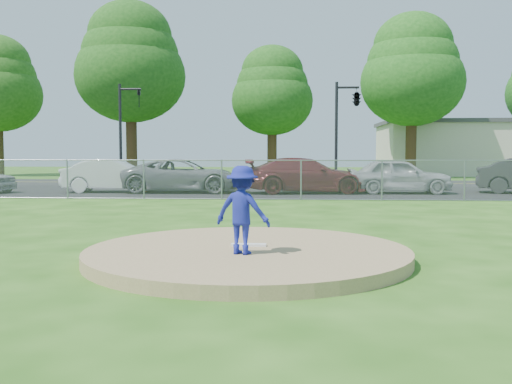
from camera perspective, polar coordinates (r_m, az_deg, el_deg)
ground at (r=19.51m, az=1.63°, el=-1.29°), size 120.00×120.00×0.00m
pitchers_mound at (r=9.60m, az=-0.83°, el=-6.20°), size 5.40×5.40×0.20m
pitching_rubber at (r=9.77m, az=-0.73°, el=-5.30°), size 0.60×0.15×0.04m
chain_link_fence at (r=21.45m, az=1.85°, el=1.19°), size 40.00×0.06×1.50m
parking_lot at (r=25.98m, az=2.22°, el=0.04°), size 50.00×8.00×0.01m
street at (r=33.47m, az=2.61°, el=0.92°), size 60.00×7.00×0.01m
commercial_building at (r=49.79m, az=21.82°, el=4.13°), size 16.40×9.40×4.30m
tree_left at (r=42.59m, az=-12.46°, el=12.61°), size 7.84×7.84×12.53m
tree_center at (r=43.70m, az=1.62°, el=10.13°), size 6.16×6.16×9.84m
tree_right at (r=42.62m, az=15.37°, el=11.75°), size 7.28×7.28×11.63m
traffic_signal_left at (r=32.87m, az=-13.02°, el=6.62°), size 1.28×0.20×5.60m
traffic_signal_center at (r=31.70m, az=9.83°, el=9.03°), size 1.42×2.48×5.60m
pitcher at (r=8.94m, az=-1.37°, el=-1.81°), size 1.01×0.77×1.39m
traffic_cone at (r=26.15m, az=-11.32°, el=0.70°), size 0.33×0.33×0.64m
parked_car_white at (r=26.33m, az=-14.00°, el=1.60°), size 4.63×1.97×1.49m
parked_car_gray at (r=25.64m, az=-7.26°, el=1.63°), size 5.42×2.62×1.49m
parked_car_darkred at (r=25.00m, az=5.02°, el=1.65°), size 5.53×2.72×1.55m
parked_car_pearl at (r=25.58m, az=14.08°, el=1.59°), size 4.54×1.91×1.53m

